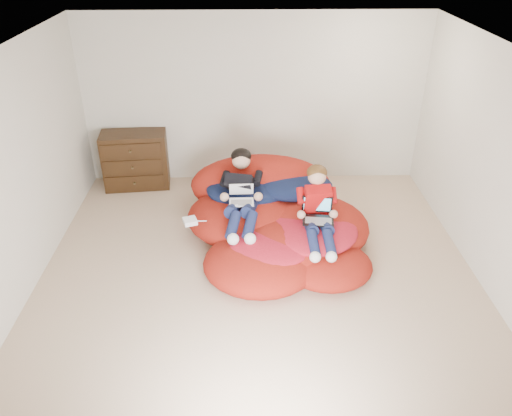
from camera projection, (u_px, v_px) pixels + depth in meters
The scene contains 9 objects.
room_shell at pixel (258, 258), 5.66m from camera, with size 5.10×5.10×2.77m.
dresser at pixel (136, 160), 7.46m from camera, with size 0.99×0.58×0.85m.
beanbag_pile at pixel (276, 220), 6.29m from camera, with size 2.31×2.46×0.90m.
cream_pillow at pixel (241, 169), 6.76m from camera, with size 0.48×0.31×0.31m, color beige.
older_boy at pixel (241, 189), 6.17m from camera, with size 0.43×1.31×0.69m.
younger_boy at pixel (318, 206), 5.81m from camera, with size 0.34×1.01×0.77m.
laptop_white at pixel (241, 196), 6.07m from camera, with size 0.30×0.31×0.20m.
laptop_black at pixel (318, 213), 5.83m from camera, with size 0.39×0.37×0.26m.
power_adapter at pixel (190, 221), 5.97m from camera, with size 0.15×0.15×0.06m, color white.
Camera 1 is at (-0.13, -4.60, 3.56)m, focal length 35.00 mm.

